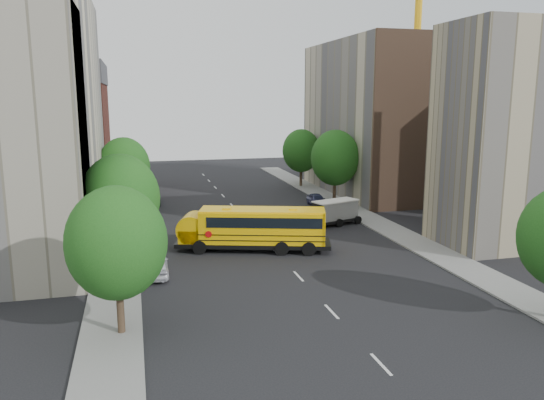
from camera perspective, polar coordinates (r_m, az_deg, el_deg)
name	(u,v)px	position (r m, az deg, el deg)	size (l,w,h in m)	color
ground	(268,244)	(42.25, -0.40, -4.77)	(120.00, 120.00, 0.00)	black
sidewalk_left	(120,237)	(45.89, -16.08, -3.86)	(3.00, 80.00, 0.12)	slate
sidewalk_right	(374,221)	(50.65, 10.90, -2.25)	(3.00, 80.00, 0.12)	slate
lane_markings	(243,217)	(51.71, -3.13, -1.86)	(0.15, 64.00, 0.01)	silver
building_left_cream	(27,117)	(46.15, -24.88, 8.15)	(10.00, 26.00, 20.00)	beige
building_left_redbrick	(64,140)	(68.08, -21.47, 6.02)	(10.00, 15.00, 13.00)	maroon
building_right_near	(509,137)	(44.86, 24.17, 6.23)	(10.00, 7.00, 17.00)	tan
building_right_far	(372,118)	(65.74, 10.71, 8.61)	(10.00, 22.00, 18.00)	#C1B696
building_right_sidewall	(419,122)	(55.99, 15.54, 8.04)	(10.10, 0.30, 18.00)	brown
tower_crane	(434,0)	(79.60, 17.02, 19.90)	(28.50, 1.20, 35.75)	gold
street_tree_0	(117,243)	(26.34, -16.37, -4.46)	(4.80, 4.80, 7.41)	#38281C
street_tree_1	(120,199)	(36.03, -15.99, 0.14)	(5.12, 5.12, 7.90)	#38281C
street_tree_2	(124,167)	(53.84, -15.62, 3.47)	(4.99, 4.99, 7.71)	#38281C
street_tree_4	(335,158)	(57.75, 6.80, 4.53)	(5.25, 5.25, 8.10)	#38281C
street_tree_5	(301,151)	(69.04, 3.16, 5.31)	(4.86, 4.86, 7.51)	#38281C
school_bus	(252,227)	(40.18, -2.18, -2.89)	(11.92, 6.01, 3.30)	black
safari_truck	(331,212)	(48.52, 6.41, -1.32)	(5.59, 3.42, 2.26)	black
parked_car_0	(155,265)	(35.64, -12.44, -6.84)	(1.68, 4.19, 1.43)	silver
parked_car_1	(147,218)	(49.13, -13.25, -1.88)	(1.68, 4.82, 1.59)	silver
parked_car_2	(147,196)	(59.83, -13.25, 0.39)	(2.66, 5.76, 1.60)	black
parked_car_4	(317,200)	(57.17, 4.83, 0.02)	(1.56, 3.87, 1.32)	#36395F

